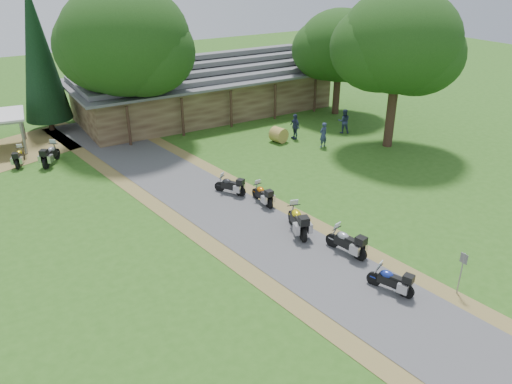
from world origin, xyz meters
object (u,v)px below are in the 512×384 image
lodge (204,83)px  motorcycle_row_a (391,279)px  motorcycle_row_d (262,193)px  motorcycle_row_e (230,184)px  motorcycle_carport_a (19,156)px  hay_bale (279,135)px  motorcycle_carport_b (50,153)px  motorcycle_row_b (346,241)px  motorcycle_row_c (298,219)px

lodge → motorcycle_row_a: 26.47m
lodge → motorcycle_row_a: size_ratio=12.39×
motorcycle_row_d → motorcycle_row_e: bearing=26.0°
motorcycle_carport_a → hay_bale: motorcycle_carport_a is taller
hay_bale → motorcycle_row_e: bearing=-141.1°
motorcycle_row_e → motorcycle_carport_a: size_ratio=0.98×
lodge → hay_bale: bearing=-82.7°
motorcycle_row_d → motorcycle_carport_b: 14.42m
lodge → motorcycle_carport_a: 15.81m
motorcycle_row_d → motorcycle_row_e: motorcycle_row_d is taller
motorcycle_row_a → motorcycle_row_e: 11.12m
motorcycle_row_a → motorcycle_row_e: bearing=-15.7°
lodge → motorcycle_row_b: bearing=-100.8°
hay_bale → motorcycle_row_c: bearing=-119.7°
motorcycle_row_d → motorcycle_carport_a: 16.15m
lodge → motorcycle_row_d: size_ratio=12.52×
motorcycle_row_b → motorcycle_carport_b: motorcycle_carport_b is taller
lodge → motorcycle_row_d: lodge is taller
motorcycle_row_b → hay_bale: motorcycle_row_b is taller
motorcycle_row_a → motorcycle_carport_b: bearing=1.2°
motorcycle_row_b → motorcycle_row_d: (-0.54, 6.11, -0.07)m
motorcycle_row_b → motorcycle_carport_b: bearing=14.6°
motorcycle_row_e → lodge: bearing=-52.8°
motorcycle_row_a → motorcycle_row_d: bearing=-20.1°
motorcycle_row_d → motorcycle_carport_a: (-10.18, 12.55, 0.01)m
motorcycle_row_c → motorcycle_row_d: bearing=13.3°
motorcycle_row_a → motorcycle_row_c: 5.67m
motorcycle_row_a → motorcycle_row_b: (0.34, 3.03, 0.07)m
hay_bale → motorcycle_row_a: bearing=-109.5°
motorcycle_row_d → motorcycle_carport_b: (-8.44, 11.69, 0.11)m
motorcycle_row_e → motorcycle_carport_b: motorcycle_carport_b is taller
motorcycle_row_b → motorcycle_row_d: size_ratio=1.12×
motorcycle_carport_b → hay_bale: size_ratio=1.94×
motorcycle_row_b → motorcycle_row_e: 8.16m
motorcycle_row_c → hay_bale: size_ratio=2.00×
motorcycle_row_d → motorcycle_row_e: 2.12m
motorcycle_row_e → motorcycle_carport_a: 14.10m
motorcycle_carport_a → motorcycle_carport_b: 1.93m
hay_bale → motorcycle_carport_b: bearing=164.2°
motorcycle_row_d → motorcycle_carport_b: motorcycle_carport_b is taller
motorcycle_row_d → hay_bale: motorcycle_row_d is taller
motorcycle_row_d → motorcycle_carport_b: bearing=36.5°
motorcycle_row_d → hay_bale: (6.12, 7.58, -0.06)m
motorcycle_row_b → motorcycle_row_c: 2.73m
motorcycle_carport_a → motorcycle_row_a: bearing=-133.9°
motorcycle_row_a → motorcycle_row_d: size_ratio=1.01×
motorcycle_row_b → hay_bale: size_ratio=1.82×
motorcycle_row_c → motorcycle_row_e: motorcycle_row_c is taller
lodge → motorcycle_row_d: (-4.93, -16.83, -1.87)m
motorcycle_carport_a → hay_bale: (16.29, -4.96, -0.07)m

